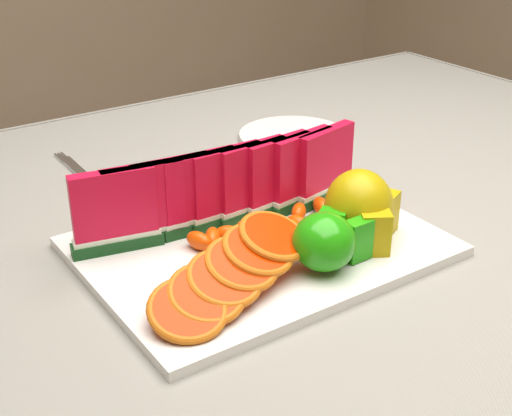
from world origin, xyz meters
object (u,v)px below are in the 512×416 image
Objects in this scene: fork at (82,175)px; platter at (259,246)px; pear_cluster at (361,209)px; side_plate at (294,136)px; apple_cluster at (328,240)px.

platter is at bearing -74.64° from fork.
pear_cluster is 0.59× the size of side_plate.
platter is 3.59× the size of apple_cluster.
fork is at bearing 116.85° from pear_cluster.
pear_cluster reaches higher than fork.
pear_cluster is at bearing -28.87° from platter.
side_plate is (0.15, 0.33, -0.05)m from pear_cluster.
side_plate is (0.23, 0.36, -0.04)m from apple_cluster.
pear_cluster is (0.07, 0.03, 0.01)m from apple_cluster.
pear_cluster reaches higher than platter.
apple_cluster is at bearing -158.40° from pear_cluster.
pear_cluster reaches higher than apple_cluster.
fork is at bearing 105.36° from platter.
pear_cluster reaches higher than side_plate.
platter is 0.34m from fork.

